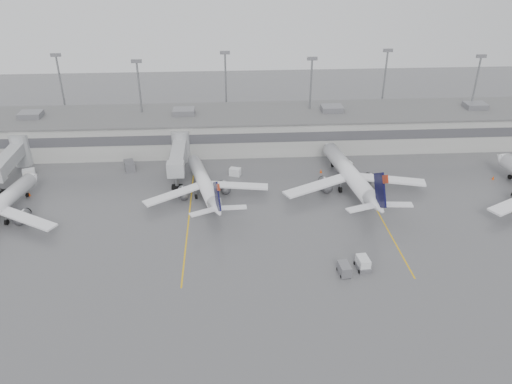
{
  "coord_description": "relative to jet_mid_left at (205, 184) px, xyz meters",
  "views": [
    {
      "loc": [
        -10.21,
        -54.51,
        46.65
      ],
      "look_at": [
        -5.24,
        24.0,
        5.0
      ],
      "focal_mm": 35.0,
      "sensor_mm": 36.0,
      "label": 1
    }
  ],
  "objects": [
    {
      "name": "ground",
      "position": [
        14.72,
        -32.32,
        -2.78
      ],
      "size": [
        260.0,
        260.0,
        0.0
      ],
      "primitive_type": "plane",
      "color": "#535355",
      "rests_on": "ground"
    },
    {
      "name": "terminal",
      "position": [
        14.71,
        25.66,
        1.39
      ],
      "size": [
        152.0,
        17.0,
        9.45
      ],
      "color": "#9FA09B",
      "rests_on": "ground"
    },
    {
      "name": "light_masts",
      "position": [
        14.72,
        31.43,
        9.25
      ],
      "size": [
        142.4,
        8.0,
        20.6
      ],
      "color": "gray",
      "rests_on": "ground"
    },
    {
      "name": "jet_bridge_left",
      "position": [
        -40.78,
        13.4,
        1.09
      ],
      "size": [
        4.0,
        17.2,
        7.0
      ],
      "color": "#9A9C9F",
      "rests_on": "ground"
    },
    {
      "name": "jet_bridge_right",
      "position": [
        -5.78,
        13.4,
        1.09
      ],
      "size": [
        4.0,
        17.2,
        7.0
      ],
      "color": "#9A9C9F",
      "rests_on": "ground"
    },
    {
      "name": "stand_markings",
      "position": [
        14.72,
        -8.32,
        -2.77
      ],
      "size": [
        105.25,
        40.0,
        0.01
      ],
      "color": "#EAAE0D",
      "rests_on": "ground"
    },
    {
      "name": "jet_mid_left",
      "position": [
        0.0,
        0.0,
        0.0
      ],
      "size": [
        23.98,
        27.19,
        8.94
      ],
      "rotation": [
        0.0,
        0.0,
        0.23
      ],
      "color": "white",
      "rests_on": "ground"
    },
    {
      "name": "jet_mid_right",
      "position": [
        29.04,
        0.79,
        0.52
      ],
      "size": [
        29.03,
        32.71,
        10.6
      ],
      "rotation": [
        0.0,
        0.0,
        0.12
      ],
      "color": "white",
      "rests_on": "ground"
    },
    {
      "name": "baggage_tug",
      "position": [
        24.95,
        -25.21,
        -2.01
      ],
      "size": [
        2.24,
        3.21,
        1.96
      ],
      "rotation": [
        0.0,
        0.0,
        0.09
      ],
      "color": "silver",
      "rests_on": "ground"
    },
    {
      "name": "baggage_cart",
      "position": [
        21.75,
        -26.41,
        -1.87
      ],
      "size": [
        1.8,
        2.86,
        1.75
      ],
      "rotation": [
        0.0,
        0.0,
        0.09
      ],
      "color": "slate",
      "rests_on": "ground"
    },
    {
      "name": "gse_uld_a",
      "position": [
        -37.47,
        11.01,
        -1.91
      ],
      "size": [
        2.82,
        2.29,
        1.73
      ],
      "primitive_type": "cube",
      "rotation": [
        0.0,
        0.0,
        0.31
      ],
      "color": "silver",
      "rests_on": "ground"
    },
    {
      "name": "gse_uld_b",
      "position": [
        6.1,
        9.03,
        -1.97
      ],
      "size": [
        2.66,
        2.19,
        1.62
      ],
      "primitive_type": "cube",
      "rotation": [
        0.0,
        0.0,
        -0.34
      ],
      "color": "silver",
      "rests_on": "ground"
    },
    {
      "name": "gse_uld_c",
      "position": [
        30.42,
        10.5,
        -1.94
      ],
      "size": [
        2.67,
        2.1,
        1.67
      ],
      "primitive_type": "cube",
      "rotation": [
        0.0,
        0.0,
        0.25
      ],
      "color": "silver",
      "rests_on": "ground"
    },
    {
      "name": "gse_loader",
      "position": [
        -16.77,
        13.26,
        -1.78
      ],
      "size": [
        2.91,
        3.66,
        2.0
      ],
      "primitive_type": "cube",
      "rotation": [
        0.0,
        0.0,
        0.32
      ],
      "color": "slate",
      "rests_on": "ground"
    },
    {
      "name": "cone_a",
      "position": [
        -34.61,
        2.3,
        -2.4
      ],
      "size": [
        0.48,
        0.48,
        0.76
      ],
      "primitive_type": "cone",
      "color": "#F24705",
      "rests_on": "ground"
    },
    {
      "name": "cone_b",
      "position": [
        -9.55,
        -1.81,
        -2.43
      ],
      "size": [
        0.44,
        0.44,
        0.7
      ],
      "primitive_type": "cone",
      "color": "#F24705",
      "rests_on": "ground"
    },
    {
      "name": "cone_c",
      "position": [
        24.63,
        9.14,
        -2.37
      ],
      "size": [
        0.51,
        0.51,
        0.8
      ],
      "primitive_type": "cone",
      "color": "#F24705",
      "rests_on": "ground"
    },
    {
      "name": "cone_d",
      "position": [
        60.18,
        3.66,
        -2.39
      ],
      "size": [
        0.48,
        0.48,
        0.77
      ],
      "primitive_type": "cone",
      "color": "#F24705",
      "rests_on": "ground"
    }
  ]
}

